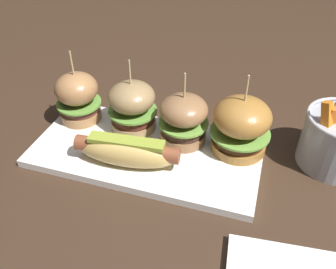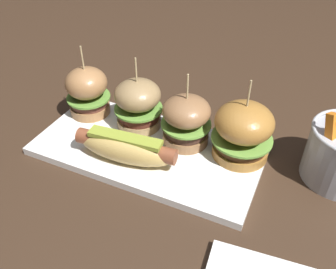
{
  "view_description": "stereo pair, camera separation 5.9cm",
  "coord_description": "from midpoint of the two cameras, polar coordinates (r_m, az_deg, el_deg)",
  "views": [
    {
      "loc": [
        0.18,
        -0.44,
        0.42
      ],
      "look_at": [
        0.04,
        0.0,
        0.05
      ],
      "focal_mm": 38.02,
      "sensor_mm": 36.0,
      "label": 1
    },
    {
      "loc": [
        0.23,
        -0.42,
        0.42
      ],
      "look_at": [
        0.04,
        0.0,
        0.05
      ],
      "focal_mm": 38.02,
      "sensor_mm": 36.0,
      "label": 2
    }
  ],
  "objects": [
    {
      "name": "platter_main",
      "position": [
        0.63,
        -6.11,
        -2.8
      ],
      "size": [
        0.4,
        0.19,
        0.01
      ],
      "primitive_type": "cube",
      "color": "white",
      "rests_on": "ground"
    },
    {
      "name": "slider_center_right",
      "position": [
        0.62,
        -0.23,
        2.44
      ],
      "size": [
        0.09,
        0.09,
        0.13
      ],
      "color": "#906440",
      "rests_on": "platter_main"
    },
    {
      "name": "hot_dog",
      "position": [
        0.58,
        -9.47,
        -2.71
      ],
      "size": [
        0.18,
        0.07,
        0.05
      ],
      "color": "tan",
      "rests_on": "platter_main"
    },
    {
      "name": "slider_center_left",
      "position": [
        0.65,
        -8.34,
        4.48
      ],
      "size": [
        0.09,
        0.09,
        0.14
      ],
      "color": "#98794E",
      "rests_on": "platter_main"
    },
    {
      "name": "slider_far_right",
      "position": [
        0.6,
        8.91,
        1.4
      ],
      "size": [
        0.1,
        0.1,
        0.14
      ],
      "color": "#A77131",
      "rests_on": "platter_main"
    },
    {
      "name": "slider_far_left",
      "position": [
        0.7,
        -16.64,
        5.75
      ],
      "size": [
        0.08,
        0.08,
        0.14
      ],
      "color": "#A37145",
      "rests_on": "platter_main"
    },
    {
      "name": "ground_plane",
      "position": [
        0.64,
        -6.07,
        -3.28
      ],
      "size": [
        3.0,
        3.0,
        0.0
      ],
      "primitive_type": "plane",
      "color": "#382619"
    }
  ]
}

